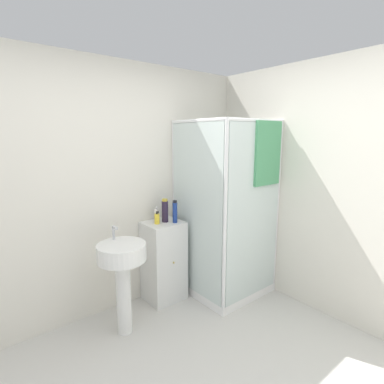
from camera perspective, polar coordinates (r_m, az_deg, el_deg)
wall_back at (r=3.05m, az=-16.81°, el=0.20°), size 6.40×0.06×2.50m
wall_right at (r=3.07m, az=29.45°, el=-0.67°), size 0.06×6.40×2.50m
shower_enclosure at (r=3.45m, az=6.53°, el=-10.19°), size 0.85×0.88×1.94m
vanity_cabinet at (r=3.36m, az=-5.41°, el=-12.93°), size 0.40×0.37×0.88m
sink at (r=2.79m, az=-13.13°, el=-13.65°), size 0.43×0.43×0.98m
soap_dispenser at (r=3.15m, az=-6.68°, el=-5.06°), size 0.05×0.06×0.14m
shampoo_bottle_tall_black at (r=3.19m, az=-5.17°, el=-3.57°), size 0.07×0.07×0.25m
shampoo_bottle_blue at (r=3.16m, az=-3.28°, el=-3.80°), size 0.05×0.05×0.24m
lotion_bottle_white at (r=3.24m, az=-6.75°, el=-4.37°), size 0.05×0.05×0.16m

